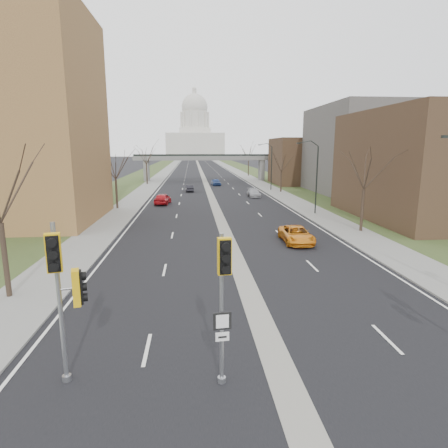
{
  "coord_description": "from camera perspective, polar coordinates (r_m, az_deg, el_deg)",
  "views": [
    {
      "loc": [
        -3.08,
        -11.87,
        7.93
      ],
      "look_at": [
        -1.25,
        9.71,
        3.52
      ],
      "focal_mm": 30.0,
      "sensor_mm": 36.0,
      "label": 1
    }
  ],
  "objects": [
    {
      "name": "ground",
      "position": [
        14.6,
        8.75,
        -21.53
      ],
      "size": [
        700.0,
        700.0,
        0.0
      ],
      "primitive_type": "plane",
      "color": "black",
      "rests_on": "ground"
    },
    {
      "name": "road_surface",
      "position": [
        162.09,
        -3.8,
        8.7
      ],
      "size": [
        20.0,
        600.0,
        0.01
      ],
      "primitive_type": "cube",
      "color": "black",
      "rests_on": "ground"
    },
    {
      "name": "median_strip",
      "position": [
        162.09,
        -3.8,
        8.7
      ],
      "size": [
        1.2,
        600.0,
        0.02
      ],
      "primitive_type": "cube",
      "color": "gray",
      "rests_on": "ground"
    },
    {
      "name": "sidewalk_right",
      "position": [
        162.76,
        0.47,
        8.75
      ],
      "size": [
        4.0,
        600.0,
        0.12
      ],
      "primitive_type": "cube",
      "color": "gray",
      "rests_on": "ground"
    },
    {
      "name": "sidewalk_left",
      "position": [
        162.3,
        -8.09,
        8.63
      ],
      "size": [
        4.0,
        600.0,
        0.12
      ],
      "primitive_type": "cube",
      "color": "gray",
      "rests_on": "ground"
    },
    {
      "name": "grass_verge_right",
      "position": [
        163.42,
        2.59,
        8.75
      ],
      "size": [
        8.0,
        600.0,
        0.1
      ],
      "primitive_type": "cube",
      "color": "#2A3D1C",
      "rests_on": "ground"
    },
    {
      "name": "grass_verge_left",
      "position": [
        162.74,
        -10.22,
        8.57
      ],
      "size": [
        8.0,
        600.0,
        0.1
      ],
      "primitive_type": "cube",
      "color": "#2A3D1C",
      "rests_on": "ground"
    },
    {
      "name": "commercial_block_near",
      "position": [
        48.23,
        29.6,
        7.75
      ],
      "size": [
        16.0,
        20.0,
        12.0
      ],
      "primitive_type": "cube",
      "color": "#483421",
      "rests_on": "ground"
    },
    {
      "name": "commercial_block_mid",
      "position": [
        71.03,
        21.46,
        10.4
      ],
      "size": [
        18.0,
        22.0,
        15.0
      ],
      "primitive_type": "cube",
      "color": "#595551",
      "rests_on": "ground"
    },
    {
      "name": "commercial_block_far",
      "position": [
        85.67,
        12.34,
        9.3
      ],
      "size": [
        14.0,
        14.0,
        10.0
      ],
      "primitive_type": "cube",
      "color": "#483421",
      "rests_on": "ground"
    },
    {
      "name": "pedestrian_bridge",
      "position": [
        91.97,
        -2.97,
        9.59
      ],
      "size": [
        34.0,
        3.0,
        6.45
      ],
      "color": "slate",
      "rests_on": "ground"
    },
    {
      "name": "capitol",
      "position": [
        332.05,
        -4.44,
        13.33
      ],
      "size": [
        48.0,
        42.0,
        55.75
      ],
      "color": "beige",
      "rests_on": "ground"
    },
    {
      "name": "streetlight_mid",
      "position": [
        46.08,
        13.13,
        10.01
      ],
      "size": [
        2.61,
        0.2,
        8.7
      ],
      "color": "black",
      "rests_on": "sidewalk_right"
    },
    {
      "name": "streetlight_far",
      "position": [
        71.27,
        6.65,
        10.66
      ],
      "size": [
        2.61,
        0.2,
        8.7
      ],
      "color": "black",
      "rests_on": "sidewalk_right"
    },
    {
      "name": "tree_left_b",
      "position": [
        50.87,
        -16.31,
        9.15
      ],
      "size": [
        6.75,
        6.75,
        8.81
      ],
      "color": "#382B21",
      "rests_on": "sidewalk_left"
    },
    {
      "name": "tree_left_c",
      "position": [
        84.45,
        -11.81,
        10.68
      ],
      "size": [
        7.65,
        7.65,
        9.99
      ],
      "color": "#382B21",
      "rests_on": "sidewalk_left"
    },
    {
      "name": "tree_right_a",
      "position": [
        37.51,
        20.79,
        8.81
      ],
      "size": [
        7.2,
        7.2,
        9.4
      ],
      "color": "#382B21",
      "rests_on": "sidewalk_right"
    },
    {
      "name": "tree_right_b",
      "position": [
        68.8,
        8.79,
        9.63
      ],
      "size": [
        6.3,
        6.3,
        8.22
      ],
      "color": "#382B21",
      "rests_on": "sidewalk_right"
    },
    {
      "name": "tree_right_c",
      "position": [
        108.07,
        3.77,
        11.03
      ],
      "size": [
        7.65,
        7.65,
        9.99
      ],
      "color": "#382B21",
      "rests_on": "sidewalk_right"
    },
    {
      "name": "signal_pole_left",
      "position": [
        13.32,
        -23.16,
        -8.06
      ],
      "size": [
        0.94,
        1.21,
        5.62
      ],
      "rotation": [
        0.0,
        0.0,
        0.27
      ],
      "color": "gray",
      "rests_on": "ground"
    },
    {
      "name": "signal_pole_median",
      "position": [
        12.03,
        -0.12,
        -9.18
      ],
      "size": [
        0.61,
        0.87,
        5.28
      ],
      "rotation": [
        0.0,
        0.0,
        0.1
      ],
      "color": "gray",
      "rests_on": "ground"
    },
    {
      "name": "car_left_near",
      "position": [
        54.42,
        -9.32,
        3.83
      ],
      "size": [
        2.43,
        4.84,
        1.58
      ],
      "primitive_type": "imported",
      "rotation": [
        0.0,
        0.0,
        3.02
      ],
      "color": "#B4141C",
      "rests_on": "ground"
    },
    {
      "name": "car_left_far",
      "position": [
        69.64,
        -5.3,
        5.45
      ],
      "size": [
        1.62,
        3.86,
        1.24
      ],
      "primitive_type": "imported",
      "rotation": [
        0.0,
        0.0,
        3.23
      ],
      "color": "black",
      "rests_on": "ground"
    },
    {
      "name": "car_right_near",
      "position": [
        32.39,
        10.97,
        -1.59
      ],
      "size": [
        2.43,
        5.09,
        1.4
      ],
      "primitive_type": "imported",
      "rotation": [
        0.0,
        0.0,
        -0.02
      ],
      "color": "orange",
      "rests_on": "ground"
    },
    {
      "name": "car_right_mid",
      "position": [
        62.02,
        4.55,
        4.75
      ],
      "size": [
        1.88,
        4.55,
        1.32
      ],
      "primitive_type": "imported",
      "rotation": [
        0.0,
        0.0,
        0.01
      ],
      "color": "#9C9CA3",
      "rests_on": "ground"
    },
    {
      "name": "car_right_far",
      "position": [
        80.89,
        -1.24,
        6.42
      ],
      "size": [
        2.14,
        4.45,
        1.47
      ],
      "primitive_type": "imported",
      "rotation": [
        0.0,
        0.0,
        0.1
      ],
      "color": "navy",
      "rests_on": "ground"
    }
  ]
}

